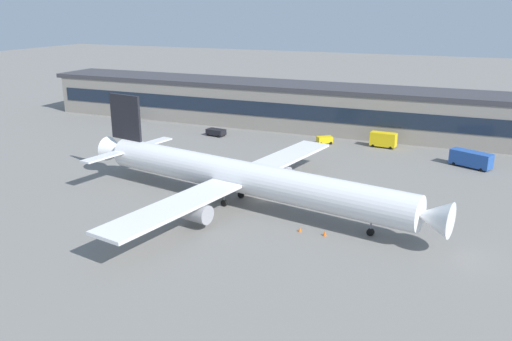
{
  "coord_description": "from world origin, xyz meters",
  "views": [
    {
      "loc": [
        33.06,
        -79.16,
        32.08
      ],
      "look_at": [
        -1.11,
        0.52,
        5.0
      ],
      "focal_mm": 37.05,
      "sensor_mm": 36.0,
      "label": 1
    }
  ],
  "objects_px": {
    "stair_truck": "(384,139)",
    "airliner": "(242,177)",
    "baggage_tug": "(324,140)",
    "pushback_tractor": "(216,132)",
    "crew_van": "(131,118)",
    "traffic_cone_1": "(300,229)",
    "traffic_cone_0": "(325,233)",
    "fuel_truck": "(470,158)"
  },
  "relations": [
    {
      "from": "airliner",
      "to": "baggage_tug",
      "type": "relative_size",
      "value": 16.36
    },
    {
      "from": "stair_truck",
      "to": "fuel_truck",
      "type": "bearing_deg",
      "value": -25.22
    },
    {
      "from": "stair_truck",
      "to": "baggage_tug",
      "type": "bearing_deg",
      "value": -169.92
    },
    {
      "from": "stair_truck",
      "to": "airliner",
      "type": "bearing_deg",
      "value": -107.68
    },
    {
      "from": "airliner",
      "to": "traffic_cone_1",
      "type": "height_order",
      "value": "airliner"
    },
    {
      "from": "fuel_truck",
      "to": "stair_truck",
      "type": "bearing_deg",
      "value": 154.78
    },
    {
      "from": "stair_truck",
      "to": "traffic_cone_0",
      "type": "xyz_separation_m",
      "value": [
        1.31,
        -54.37,
        -1.62
      ]
    },
    {
      "from": "pushback_tractor",
      "to": "traffic_cone_1",
      "type": "relative_size",
      "value": 7.57
    },
    {
      "from": "crew_van",
      "to": "stair_truck",
      "type": "relative_size",
      "value": 0.91
    },
    {
      "from": "stair_truck",
      "to": "pushback_tractor",
      "type": "bearing_deg",
      "value": -172.73
    },
    {
      "from": "traffic_cone_1",
      "to": "traffic_cone_0",
      "type": "bearing_deg",
      "value": 0.08
    },
    {
      "from": "pushback_tractor",
      "to": "fuel_truck",
      "type": "bearing_deg",
      "value": -3.53
    },
    {
      "from": "traffic_cone_0",
      "to": "pushback_tractor",
      "type": "bearing_deg",
      "value": 131.43
    },
    {
      "from": "airliner",
      "to": "fuel_truck",
      "type": "height_order",
      "value": "airliner"
    },
    {
      "from": "baggage_tug",
      "to": "traffic_cone_0",
      "type": "bearing_deg",
      "value": -73.76
    },
    {
      "from": "airliner",
      "to": "traffic_cone_0",
      "type": "xyz_separation_m",
      "value": [
        16.44,
        -6.9,
        -4.49
      ]
    },
    {
      "from": "airliner",
      "to": "baggage_tug",
      "type": "bearing_deg",
      "value": 88.32
    },
    {
      "from": "baggage_tug",
      "to": "fuel_truck",
      "type": "bearing_deg",
      "value": -11.37
    },
    {
      "from": "airliner",
      "to": "crew_van",
      "type": "bearing_deg",
      "value": 140.59
    },
    {
      "from": "baggage_tug",
      "to": "pushback_tractor",
      "type": "height_order",
      "value": "baggage_tug"
    },
    {
      "from": "stair_truck",
      "to": "traffic_cone_1",
      "type": "distance_m",
      "value": 54.46
    },
    {
      "from": "baggage_tug",
      "to": "traffic_cone_1",
      "type": "relative_size",
      "value": 6.01
    },
    {
      "from": "fuel_truck",
      "to": "traffic_cone_0",
      "type": "bearing_deg",
      "value": -111.78
    },
    {
      "from": "traffic_cone_1",
      "to": "pushback_tractor",
      "type": "bearing_deg",
      "value": 128.81
    },
    {
      "from": "crew_van",
      "to": "stair_truck",
      "type": "xyz_separation_m",
      "value": [
        71.36,
        1.26,
        0.52
      ]
    },
    {
      "from": "baggage_tug",
      "to": "traffic_cone_1",
      "type": "distance_m",
      "value": 53.14
    },
    {
      "from": "traffic_cone_0",
      "to": "traffic_cone_1",
      "type": "relative_size",
      "value": 1.06
    },
    {
      "from": "baggage_tug",
      "to": "crew_van",
      "type": "distance_m",
      "value": 57.56
    },
    {
      "from": "stair_truck",
      "to": "traffic_cone_0",
      "type": "distance_m",
      "value": 54.41
    },
    {
      "from": "crew_van",
      "to": "stair_truck",
      "type": "height_order",
      "value": "stair_truck"
    },
    {
      "from": "airliner",
      "to": "crew_van",
      "type": "distance_m",
      "value": 72.86
    },
    {
      "from": "airliner",
      "to": "pushback_tractor",
      "type": "relative_size",
      "value": 12.98
    },
    {
      "from": "traffic_cone_0",
      "to": "baggage_tug",
      "type": "bearing_deg",
      "value": 106.24
    },
    {
      "from": "traffic_cone_1",
      "to": "baggage_tug",
      "type": "bearing_deg",
      "value": 102.28
    },
    {
      "from": "pushback_tractor",
      "to": "stair_truck",
      "type": "height_order",
      "value": "stair_truck"
    },
    {
      "from": "fuel_truck",
      "to": "traffic_cone_0",
      "type": "relative_size",
      "value": 12.27
    },
    {
      "from": "pushback_tractor",
      "to": "traffic_cone_1",
      "type": "distance_m",
      "value": 62.92
    },
    {
      "from": "fuel_truck",
      "to": "pushback_tractor",
      "type": "distance_m",
      "value": 61.46
    },
    {
      "from": "airliner",
      "to": "traffic_cone_0",
      "type": "bearing_deg",
      "value": -22.78
    },
    {
      "from": "baggage_tug",
      "to": "crew_van",
      "type": "height_order",
      "value": "crew_van"
    },
    {
      "from": "airliner",
      "to": "baggage_tug",
      "type": "xyz_separation_m",
      "value": [
        1.32,
        45.01,
        -3.77
      ]
    },
    {
      "from": "crew_van",
      "to": "traffic_cone_1",
      "type": "height_order",
      "value": "crew_van"
    }
  ]
}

